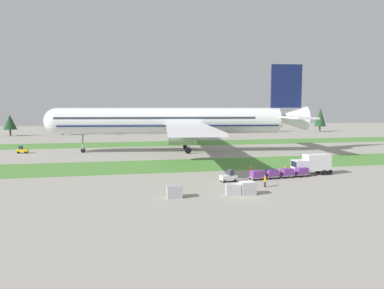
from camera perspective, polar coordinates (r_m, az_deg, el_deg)
name	(u,v)px	position (r m, az deg, el deg)	size (l,w,h in m)	color
ground_plane	(244,195)	(51.79, 8.01, -7.64)	(400.00, 400.00, 0.00)	gray
grass_strip_near	(199,165)	(77.67, 1.12, -3.08)	(320.00, 16.82, 0.01)	#4C8438
grass_strip_far	(168,143)	(122.24, -3.69, 0.16)	(320.00, 16.82, 0.01)	#4C8438
airliner	(179,121)	(98.81, -2.07, 3.67)	(69.16, 85.30, 23.22)	white
baggage_tug	(229,177)	(60.12, 5.66, -4.94)	(2.74, 1.62, 1.97)	silver
cargo_dolly_lead	(257,174)	(62.35, 9.87, -4.51)	(2.37, 1.77, 1.55)	#A3A3A8
cargo_dolly_second	(272,173)	(63.79, 12.15, -4.32)	(2.37, 1.77, 1.55)	#A3A3A8
cargo_dolly_third	(287,172)	(65.33, 14.33, -4.14)	(2.37, 1.77, 1.55)	#A3A3A8
cargo_dolly_fourth	(302,171)	(66.96, 16.41, -3.95)	(2.37, 1.77, 1.55)	#A3A3A8
catering_truck	(312,164)	(69.33, 17.86, -2.80)	(7.03, 2.55, 3.58)	silver
pushback_tractor	(22,150)	(105.74, -24.51, -0.79)	(2.75, 1.63, 1.97)	yellow
ground_crew_marshaller	(250,169)	(66.76, 8.93, -3.79)	(0.36, 0.56, 1.74)	black
ground_crew_loader	(265,181)	(57.05, 11.10, -5.47)	(0.36, 0.56, 1.74)	black
uld_container_0	(174,192)	(49.71, -2.71, -7.19)	(2.00, 1.60, 1.64)	#A3A3A8
uld_container_1	(233,189)	(51.65, 6.29, -6.80)	(2.00, 1.60, 1.50)	#A3A3A8
uld_container_2	(248,188)	(51.98, 8.51, -6.59)	(2.00, 1.60, 1.79)	#A3A3A8
taxiway_marker_0	(286,167)	(75.51, 14.12, -3.33)	(0.44, 0.44, 0.47)	orange
taxiway_marker_1	(311,165)	(78.90, 17.72, -3.04)	(0.44, 0.44, 0.49)	orange
distant_tree_line	(165,119)	(166.62, -4.18, 3.91)	(165.50, 10.41, 11.33)	#4C3823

